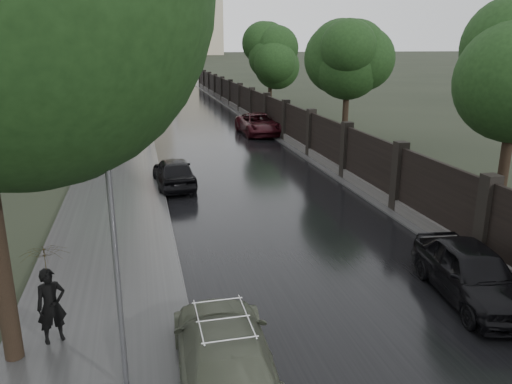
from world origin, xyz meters
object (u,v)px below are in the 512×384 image
tree_right_c (270,58)px  volga_sedan (224,352)px  car_right_far (258,124)px  lamp_post (116,262)px  traffic_light (147,108)px  car_right_near (472,273)px  tree_left_far (87,58)px  pedestrian_umbrella (46,267)px  tree_right_b (348,66)px  hatchback_left (174,172)px

tree_right_c → volga_sedan: tree_right_c is taller
tree_right_c → car_right_far: 13.63m
lamp_post → traffic_light: (1.10, 23.49, -0.27)m
tree_right_c → car_right_near: tree_right_c is taller
volga_sedan → tree_left_far: bearing=-78.2°
volga_sedan → car_right_near: car_right_near is taller
tree_left_far → car_right_far: size_ratio=1.40×
tree_left_far → traffic_light: bearing=-53.5°
car_right_near → volga_sedan: bearing=-157.8°
volga_sedan → pedestrian_umbrella: 4.01m
tree_left_far → car_right_far: 12.47m
tree_left_far → pedestrian_umbrella: tree_left_far is taller
tree_left_far → pedestrian_umbrella: bearing=-87.6°
car_right_near → car_right_far: 24.45m
tree_right_c → pedestrian_umbrella: bearing=-111.5°
traffic_light → volga_sedan: bearing=-88.3°
tree_right_b → traffic_light: size_ratio=1.75×
tree_right_c → traffic_light: tree_right_c is taller
tree_left_far → hatchback_left: bearing=-72.9°
tree_right_c → car_right_far: size_ratio=1.32×
hatchback_left → pedestrian_umbrella: bearing=70.4°
tree_right_b → lamp_post: 24.33m
traffic_light → tree_left_far: bearing=126.5°
car_right_near → pedestrian_umbrella: bearing=-173.9°
hatchback_left → traffic_light: bearing=-88.7°
hatchback_left → pedestrian_umbrella: size_ratio=1.59×
tree_left_far → volga_sedan: tree_left_far is taller
tree_right_c → pedestrian_umbrella: size_ratio=2.74×
tree_right_b → lamp_post: bearing=-122.2°
car_right_far → pedestrian_umbrella: size_ratio=2.07×
tree_right_c → lamp_post: bearing=-108.5°
volga_sedan → hatchback_left: 13.81m
tree_right_c → tree_right_b: bearing=-90.0°
volga_sedan → car_right_far: bearing=-101.9°
volga_sedan → tree_right_b: bearing=-115.4°
tree_left_far → traffic_light: size_ratio=1.85×
volga_sedan → lamp_post: bearing=2.7°
car_right_near → tree_right_b: bearing=83.6°
tree_left_far → lamp_post: bearing=-84.8°
tree_right_c → volga_sedan: size_ratio=1.57×
hatchback_left → car_right_far: bearing=-122.6°
volga_sedan → hatchback_left: size_ratio=1.10×
traffic_light → volga_sedan: (0.70, -23.50, -1.75)m
traffic_light → volga_sedan: traffic_light is taller
volga_sedan → pedestrian_umbrella: size_ratio=1.75×
lamp_post → hatchback_left: 14.07m
tree_right_c → car_right_near: size_ratio=1.67×
tree_right_b → tree_right_c: size_ratio=1.00×
tree_right_b → hatchback_left: bearing=-148.6°
tree_right_c → car_right_near: 37.26m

